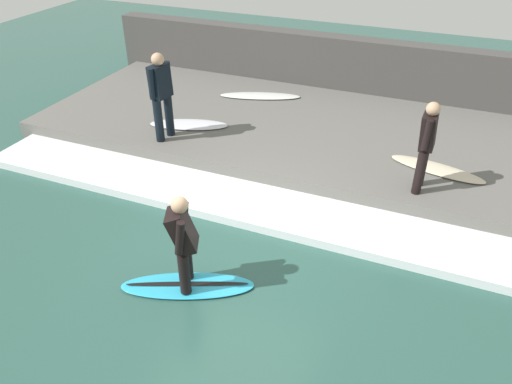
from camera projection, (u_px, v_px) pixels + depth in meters
ground_plane at (237, 256)px, 7.46m from camera, size 28.00×28.00×0.00m
concrete_ledge at (315, 135)px, 10.51m from camera, size 4.40×11.81×0.37m
back_wall at (346, 71)px, 12.08m from camera, size 0.50×12.40×1.60m
wave_foam_crest at (267, 209)px, 8.39m from camera, size 1.19×11.22×0.15m
surfboard_riding at (188, 286)px, 6.89m from camera, size 1.22×1.91×0.07m
surfer_riding at (183, 238)px, 6.45m from camera, size 0.50×0.50×1.43m
surfer_waiting_near at (426, 142)px, 7.91m from camera, size 0.53×0.26×1.54m
surfboard_waiting_near at (437, 169)px, 8.87m from camera, size 0.81×1.74×0.06m
surfer_waiting_far at (161, 92)px, 9.46m from camera, size 0.58×0.32×1.71m
surfboard_waiting_far at (189, 124)px, 10.43m from camera, size 1.03×1.73×0.06m
surfboard_spare at (260, 96)px, 11.77m from camera, size 1.03×1.93×0.06m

